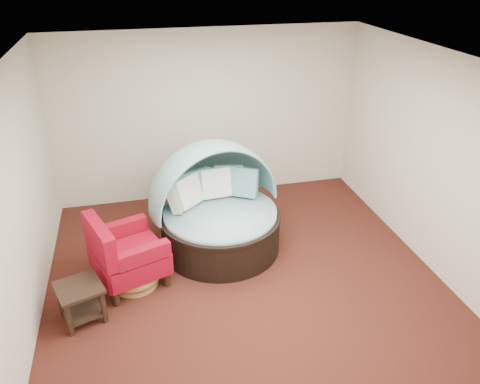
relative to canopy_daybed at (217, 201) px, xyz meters
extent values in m
plane|color=#4A1E15|center=(0.18, -0.86, -0.72)|extent=(5.00, 5.00, 0.00)
plane|color=beige|center=(0.18, 1.64, 0.68)|extent=(5.00, 0.00, 5.00)
plane|color=beige|center=(0.18, -3.36, 0.68)|extent=(5.00, 0.00, 5.00)
plane|color=beige|center=(-2.32, -0.86, 0.68)|extent=(0.00, 5.00, 5.00)
plane|color=beige|center=(2.68, -0.86, 0.68)|extent=(0.00, 5.00, 5.00)
plane|color=white|center=(0.18, -0.86, 2.08)|extent=(5.00, 5.00, 0.00)
cylinder|color=black|center=(0.03, -0.10, -0.46)|extent=(2.02, 2.02, 0.51)
cylinder|color=black|center=(0.03, -0.10, -0.19)|extent=(2.05, 2.05, 0.05)
cylinder|color=#96C7D1|center=(0.03, -0.10, -0.15)|extent=(1.91, 1.91, 0.11)
cube|color=#3C7148|center=(-0.52, 0.07, 0.13)|extent=(0.43, 0.49, 0.45)
cube|color=white|center=(-0.38, 0.14, 0.13)|extent=(0.48, 0.46, 0.45)
cube|color=#66A6B1|center=(-0.20, 0.31, 0.13)|extent=(0.49, 0.39, 0.45)
cube|color=white|center=(0.05, 0.31, 0.13)|extent=(0.45, 0.28, 0.45)
cube|color=#3C7148|center=(0.25, 0.37, 0.13)|extent=(0.47, 0.33, 0.45)
cube|color=#66A6B1|center=(0.44, 0.24, 0.13)|extent=(0.49, 0.43, 0.45)
cylinder|color=olive|center=(-1.22, -0.65, -0.68)|extent=(0.73, 0.73, 0.07)
torus|color=olive|center=(-1.22, -0.65, -0.57)|extent=(0.83, 0.83, 0.17)
cylinder|color=slate|center=(-1.22, -0.65, -0.59)|extent=(0.49, 0.49, 0.10)
cylinder|color=black|center=(-1.45, -1.02, -0.62)|extent=(0.10, 0.10, 0.20)
cylinder|color=black|center=(-1.68, -0.39, -0.62)|extent=(0.10, 0.10, 0.20)
cylinder|color=black|center=(-0.81, -0.79, -0.62)|extent=(0.10, 0.10, 0.20)
cylinder|color=black|center=(-1.04, -0.16, -0.62)|extent=(0.10, 0.10, 0.20)
cube|color=#9C0015|center=(-1.24, -0.59, -0.37)|extent=(1.08, 1.08, 0.29)
cube|color=#9C0015|center=(-1.56, -0.70, 0.02)|extent=(0.43, 0.85, 0.49)
cube|color=#9C0015|center=(-1.07, -0.91, -0.12)|extent=(0.68, 0.36, 0.20)
cube|color=#9C0015|center=(-1.31, -0.23, -0.12)|extent=(0.68, 0.36, 0.20)
cube|color=black|center=(-1.82, -1.16, -0.27)|extent=(0.62, 0.62, 0.04)
cube|color=black|center=(-1.82, -1.16, -0.60)|extent=(0.55, 0.55, 0.03)
cube|color=black|center=(-1.94, -1.41, -0.50)|extent=(0.06, 0.06, 0.43)
cube|color=black|center=(-2.07, -1.04, -0.50)|extent=(0.06, 0.06, 0.43)
cube|color=black|center=(-1.57, -1.28, -0.50)|extent=(0.06, 0.06, 0.43)
cube|color=black|center=(-1.70, -0.91, -0.50)|extent=(0.06, 0.06, 0.43)
camera|label=1|loc=(-1.02, -5.64, 3.12)|focal=35.00mm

